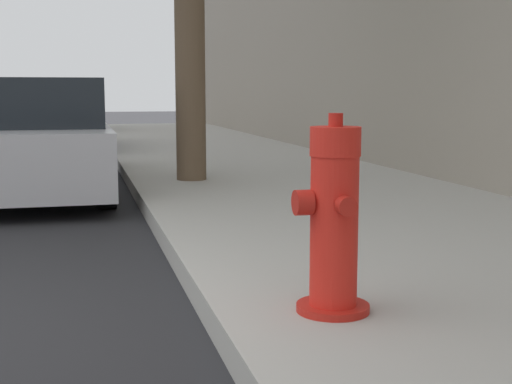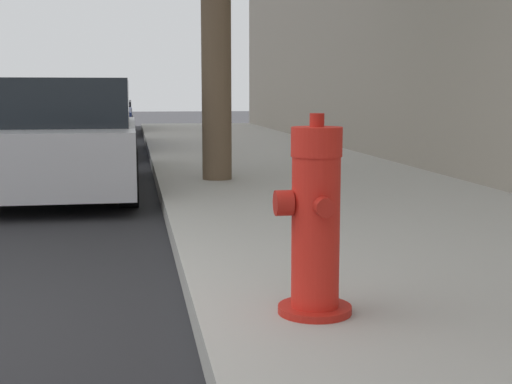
# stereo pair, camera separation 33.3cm
# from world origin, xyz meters

# --- Properties ---
(fire_hydrant) EXTENTS (0.37, 0.36, 0.93)m
(fire_hydrant) POSITION_xyz_m (2.30, -0.20, 0.59)
(fire_hydrant) COLOR red
(fire_hydrant) RESTS_ON sidewalk_slab
(parked_car_near) EXTENTS (1.71, 4.18, 1.33)m
(parked_car_near) POSITION_xyz_m (0.67, 5.32, 0.64)
(parked_car_near) COLOR #B7B7BC
(parked_car_near) RESTS_ON ground_plane
(parked_car_mid) EXTENTS (1.72, 4.22, 1.34)m
(parked_car_mid) POSITION_xyz_m (0.63, 10.63, 0.66)
(parked_car_mid) COLOR navy
(parked_car_mid) RESTS_ON ground_plane
(parked_car_far) EXTENTS (1.85, 4.08, 1.46)m
(parked_car_far) POSITION_xyz_m (0.55, 17.04, 0.71)
(parked_car_far) COLOR black
(parked_car_far) RESTS_ON ground_plane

